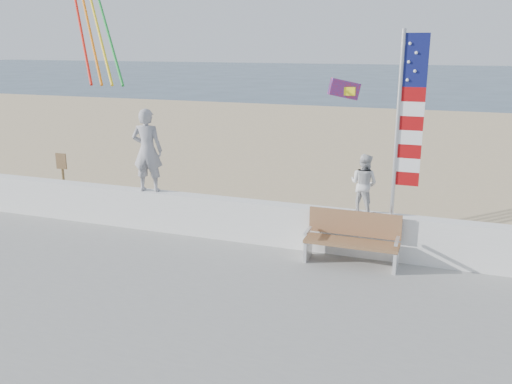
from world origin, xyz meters
TOP-DOWN VIEW (x-y plane):
  - ground at (0.00, 0.00)m, footprint 220.00×220.00m
  - sand at (0.00, 9.00)m, footprint 90.00×40.00m
  - seawall at (0.00, 2.00)m, footprint 30.00×0.35m
  - adult at (-2.45, 2.00)m, footprint 0.75×0.56m
  - child at (2.37, 2.00)m, footprint 0.70×0.63m
  - bench at (2.28, 1.55)m, footprint 1.80×0.57m
  - flag at (3.06, 2.00)m, footprint 0.50×0.08m
  - parafoil_kite at (1.16, 6.12)m, footprint 0.87×0.59m
  - sign at (-5.68, 3.02)m, footprint 0.32×0.07m

SIDE VIEW (x-z plane):
  - ground at x=0.00m, z-range 0.00..0.00m
  - sand at x=0.00m, z-range 0.00..0.08m
  - seawall at x=0.00m, z-range 0.18..1.08m
  - bench at x=2.28m, z-range 0.19..1.19m
  - sign at x=-5.68m, z-range 0.21..1.67m
  - child at x=2.37m, z-range 1.08..2.26m
  - adult at x=-2.45m, z-range 1.08..2.95m
  - flag at x=3.06m, z-range 1.24..4.74m
  - parafoil_kite at x=1.16m, z-range 2.84..3.44m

